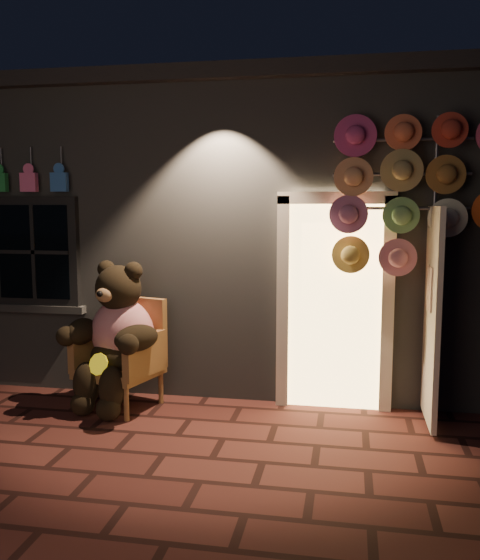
# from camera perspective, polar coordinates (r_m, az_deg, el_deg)

# --- Properties ---
(ground) EXTENTS (60.00, 60.00, 0.00)m
(ground) POSITION_cam_1_polar(r_m,az_deg,el_deg) (5.17, -7.40, -16.32)
(ground) COLOR #52251F
(ground) RESTS_ON ground
(shop_building) EXTENTS (7.30, 5.95, 3.51)m
(shop_building) POSITION_cam_1_polar(r_m,az_deg,el_deg) (8.63, 0.59, 5.10)
(shop_building) COLOR slate
(shop_building) RESTS_ON ground
(wicker_armchair) EXTENTS (0.91, 0.86, 1.10)m
(wicker_armchair) POSITION_cam_1_polar(r_m,az_deg,el_deg) (6.26, -11.07, -6.88)
(wicker_armchair) COLOR brown
(wicker_armchair) RESTS_ON ground
(teddy_bear) EXTENTS (1.04, 0.95, 1.49)m
(teddy_bear) POSITION_cam_1_polar(r_m,az_deg,el_deg) (6.10, -11.82, -5.32)
(teddy_bear) COLOR red
(teddy_bear) RESTS_ON ground
(hat_rack) EXTENTS (1.66, 0.22, 2.91)m
(hat_rack) POSITION_cam_1_polar(r_m,az_deg,el_deg) (5.81, 16.58, 8.56)
(hat_rack) COLOR #59595E
(hat_rack) RESTS_ON ground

